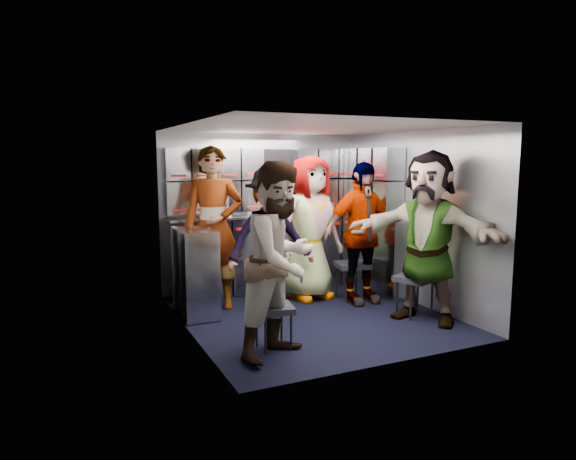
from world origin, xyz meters
name	(u,v)px	position (x,y,z in m)	size (l,w,h in m)	color
floor	(312,316)	(0.00, 0.00, 0.00)	(3.00, 3.00, 0.00)	black
wall_back	(262,211)	(0.00, 1.50, 1.05)	(2.80, 0.04, 2.10)	gray
wall_left	(188,231)	(-1.40, 0.00, 1.05)	(0.04, 3.00, 2.10)	gray
wall_right	(415,218)	(1.40, 0.00, 1.05)	(0.04, 3.00, 2.10)	gray
ceiling	(313,127)	(0.00, 0.00, 2.10)	(2.80, 3.00, 0.02)	silver
cart_bank_back	(268,254)	(0.00, 1.29, 0.49)	(2.68, 0.38, 0.99)	gray
cart_bank_left	(196,273)	(-1.19, 0.56, 0.49)	(0.38, 0.76, 0.99)	gray
counter	(268,215)	(0.00, 1.29, 1.01)	(2.68, 0.42, 0.03)	silver
locker_bank_back	(266,179)	(0.00, 1.35, 1.49)	(2.68, 0.28, 0.82)	gray
locker_bank_right	(373,180)	(1.25, 0.70, 1.49)	(0.28, 1.00, 0.82)	gray
right_cabinet	(375,255)	(1.25, 0.60, 0.50)	(0.28, 1.20, 1.00)	gray
coffee_niche	(277,181)	(0.18, 1.41, 1.47)	(0.46, 0.16, 0.84)	black
red_latch_strip	(274,227)	(0.00, 1.09, 0.88)	(2.60, 0.02, 0.03)	#A7150E
jump_seat_near_left	(274,311)	(-0.79, -0.74, 0.37)	(0.41, 0.39, 0.41)	black
jump_seat_mid_left	(265,277)	(-0.34, 0.58, 0.36)	(0.43, 0.42, 0.41)	black
jump_seat_center	(303,268)	(0.32, 0.87, 0.36)	(0.41, 0.40, 0.40)	black
jump_seat_mid_right	(352,267)	(0.79, 0.43, 0.41)	(0.47, 0.45, 0.46)	black
jump_seat_near_right	(415,280)	(1.05, -0.48, 0.41)	(0.50, 0.49, 0.46)	black
attendant_standing	(213,228)	(-0.90, 0.80, 0.96)	(0.70, 0.46, 1.92)	black
attendant_arc_a	(281,260)	(-0.79, -0.92, 0.87)	(0.85, 0.66, 1.75)	black
attendant_arc_b	(271,240)	(-0.34, 0.40, 0.84)	(1.08, 0.62, 1.67)	black
attendant_arc_c	(310,228)	(0.32, 0.69, 0.90)	(0.88, 0.57, 1.80)	black
attendant_arc_d	(360,233)	(0.79, 0.25, 0.87)	(1.01, 0.42, 1.73)	black
attendant_arc_e	(427,237)	(1.05, -0.66, 0.93)	(1.73, 0.55, 1.86)	black
bottle_left	(227,207)	(-0.59, 1.24, 1.15)	(0.07, 0.07, 0.25)	white
bottle_mid	(249,205)	(-0.29, 1.24, 1.17)	(0.06, 0.06, 0.28)	white
bottle_right	(301,203)	(0.47, 1.24, 1.17)	(0.07, 0.07, 0.27)	white
cup_left	(228,213)	(-0.58, 1.23, 1.08)	(0.08, 0.08, 0.11)	beige
cup_right	(322,208)	(0.78, 1.23, 1.08)	(0.08, 0.08, 0.10)	beige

